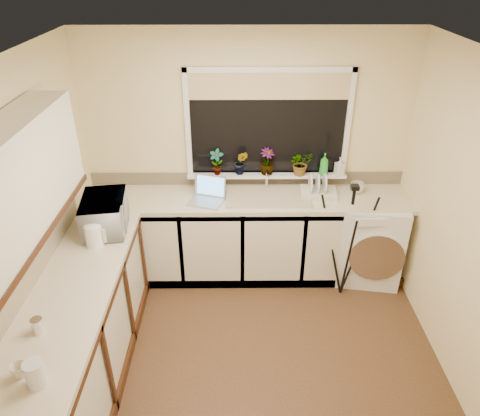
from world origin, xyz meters
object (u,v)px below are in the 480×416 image
(plant_c, at_px, (267,162))
(soap_bottle_green, at_px, (324,164))
(laptop, at_px, (208,194))
(steel_jar, at_px, (37,326))
(tripod, at_px, (347,243))
(cup_left, at_px, (19,371))
(dish_rack, at_px, (318,193))
(cup_back, at_px, (357,188))
(soap_bottle_clear, at_px, (340,166))
(glass_jug, at_px, (35,374))
(plant_b, at_px, (241,163))
(plant_d, at_px, (301,163))
(plant_a, at_px, (217,162))
(kettle, at_px, (94,236))
(washing_machine, at_px, (368,238))
(microwave, at_px, (105,214))

(plant_c, height_order, soap_bottle_green, plant_c)
(laptop, bearing_deg, steel_jar, -102.13)
(tripod, relative_size, cup_left, 13.09)
(dish_rack, xyz_separation_m, cup_back, (0.39, 0.05, 0.03))
(dish_rack, relative_size, plant_c, 1.31)
(dish_rack, bearing_deg, soap_bottle_green, 72.85)
(laptop, height_order, soap_bottle_clear, soap_bottle_clear)
(glass_jug, height_order, cup_back, glass_jug)
(plant_b, height_order, soap_bottle_green, plant_b)
(dish_rack, distance_m, plant_d, 0.34)
(plant_a, relative_size, soap_bottle_clear, 1.46)
(laptop, bearing_deg, soap_bottle_clear, 28.29)
(plant_a, xyz_separation_m, plant_b, (0.24, 0.01, -0.01))
(plant_a, relative_size, soap_bottle_green, 1.17)
(kettle, distance_m, cup_back, 2.54)
(plant_b, bearing_deg, laptop, -139.72)
(washing_machine, relative_size, plant_a, 3.36)
(microwave, bearing_deg, steel_jar, 165.90)
(dish_rack, bearing_deg, plant_c, 164.45)
(tripod, xyz_separation_m, plant_c, (-0.74, 0.59, 0.58))
(washing_machine, height_order, microwave, microwave)
(soap_bottle_green, bearing_deg, soap_bottle_clear, 1.69)
(tripod, height_order, microwave, tripod)
(washing_machine, relative_size, cup_back, 6.46)
(plant_a, bearing_deg, cup_left, -113.87)
(plant_d, distance_m, soap_bottle_green, 0.23)
(microwave, height_order, cup_left, microwave)
(laptop, bearing_deg, washing_machine, 17.62)
(kettle, distance_m, tripod, 2.29)
(tripod, height_order, soap_bottle_green, soap_bottle_green)
(washing_machine, bearing_deg, soap_bottle_clear, 151.94)
(kettle, distance_m, plant_c, 1.81)
(tripod, xyz_separation_m, soap_bottle_clear, (-0.02, 0.57, 0.53))
(laptop, distance_m, glass_jug, 2.30)
(plant_d, relative_size, soap_bottle_clear, 1.36)
(microwave, height_order, soap_bottle_clear, soap_bottle_clear)
(kettle, bearing_deg, cup_back, 21.08)
(kettle, distance_m, cup_left, 1.32)
(laptop, xyz_separation_m, cup_left, (-0.96, -2.09, -0.02))
(plant_a, bearing_deg, tripod, -25.20)
(dish_rack, height_order, tripod, tripod)
(plant_a, relative_size, cup_back, 1.92)
(microwave, height_order, soap_bottle_green, soap_bottle_green)
(plant_d, bearing_deg, dish_rack, -44.53)
(laptop, relative_size, dish_rack, 1.09)
(kettle, bearing_deg, soap_bottle_clear, 24.90)
(kettle, distance_m, microwave, 0.27)
(glass_jug, distance_m, soap_bottle_clear, 3.22)
(soap_bottle_green, height_order, cup_left, soap_bottle_green)
(kettle, height_order, dish_rack, kettle)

